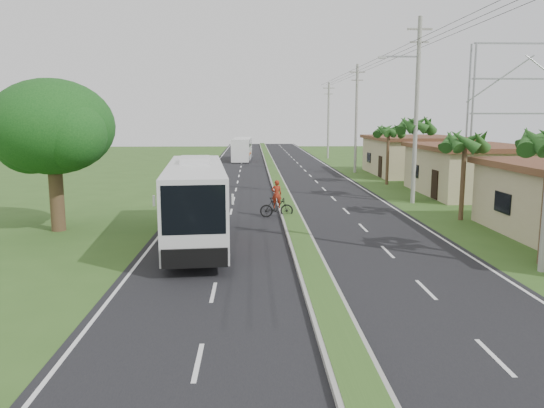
{
  "coord_description": "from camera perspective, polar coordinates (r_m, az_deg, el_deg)",
  "views": [
    {
      "loc": [
        -2.22,
        -16.6,
        5.62
      ],
      "look_at": [
        -1.33,
        6.87,
        1.8
      ],
      "focal_mm": 35.0,
      "sensor_mm": 36.0,
      "label": 1
    }
  ],
  "objects": [
    {
      "name": "ground",
      "position": [
        17.66,
        5.23,
        -9.35
      ],
      "size": [
        180.0,
        180.0,
        0.0
      ],
      "primitive_type": "plane",
      "color": "#33551F",
      "rests_on": "ground"
    },
    {
      "name": "coach_bus_far",
      "position": [
        71.14,
        -3.23,
        6.05
      ],
      "size": [
        2.6,
        10.25,
        2.96
      ],
      "rotation": [
        0.0,
        0.0,
        -0.04
      ],
      "color": "white",
      "rests_on": "ground"
    },
    {
      "name": "utility_pole_d",
      "position": [
        75.36,
        6.08,
        9.04
      ],
      "size": [
        1.6,
        0.28,
        10.5
      ],
      "color": "gray",
      "rests_on": "ground"
    },
    {
      "name": "median_strip",
      "position": [
        37.08,
        1.29,
        0.68
      ],
      "size": [
        1.2,
        160.0,
        0.18
      ],
      "color": "gray",
      "rests_on": "ground"
    },
    {
      "name": "utility_pole_c",
      "position": [
        55.64,
        9.05,
        9.18
      ],
      "size": [
        1.6,
        0.28,
        11.0
      ],
      "color": "gray",
      "rests_on": "ground"
    },
    {
      "name": "palm_verge_d",
      "position": [
        46.07,
        12.42,
        7.7
      ],
      "size": [
        2.4,
        2.4,
        5.25
      ],
      "color": "#473321",
      "rests_on": "ground"
    },
    {
      "name": "shade_tree",
      "position": [
        28.4,
        -22.75,
        7.34
      ],
      "size": [
        6.3,
        6.0,
        7.54
      ],
      "color": "#473321",
      "rests_on": "ground"
    },
    {
      "name": "billboard_lattice",
      "position": [
        52.53,
        25.68,
        9.66
      ],
      "size": [
        10.18,
        1.18,
        12.07
      ],
      "color": "gray",
      "rests_on": "ground"
    },
    {
      "name": "palm_verge_c",
      "position": [
        37.27,
        15.19,
        8.16
      ],
      "size": [
        2.4,
        2.4,
        5.85
      ],
      "color": "#473321",
      "rests_on": "ground"
    },
    {
      "name": "road_asphalt",
      "position": [
        37.09,
        1.28,
        0.54
      ],
      "size": [
        14.0,
        160.0,
        0.02
      ],
      "primitive_type": "cube",
      "color": "black",
      "rests_on": "ground"
    },
    {
      "name": "lane_edge_left",
      "position": [
        37.3,
        -9.05,
        0.46
      ],
      "size": [
        0.12,
        160.0,
        0.01
      ],
      "primitive_type": "cube",
      "color": "silver",
      "rests_on": "ground"
    },
    {
      "name": "utility_pole_b",
      "position": [
        36.22,
        15.23,
        9.93
      ],
      "size": [
        3.2,
        0.28,
        12.0
      ],
      "color": "gray",
      "rests_on": "ground"
    },
    {
      "name": "lane_edge_right",
      "position": [
        38.08,
        11.4,
        0.57
      ],
      "size": [
        0.12,
        160.0,
        0.01
      ],
      "primitive_type": "cube",
      "color": "silver",
      "rests_on": "ground"
    },
    {
      "name": "shop_mid",
      "position": [
        42.03,
        20.58,
        3.52
      ],
      "size": [
        7.6,
        10.6,
        3.67
      ],
      "color": "tan",
      "rests_on": "ground"
    },
    {
      "name": "shop_far",
      "position": [
        55.16,
        14.99,
        5.09
      ],
      "size": [
        8.6,
        11.6,
        3.82
      ],
      "color": "tan",
      "rests_on": "ground"
    },
    {
      "name": "palm_verge_b",
      "position": [
        30.89,
        20.05,
        6.34
      ],
      "size": [
        2.4,
        2.4,
        5.05
      ],
      "color": "#473321",
      "rests_on": "ground"
    },
    {
      "name": "motorcyclist",
      "position": [
        30.15,
        0.5,
        -0.05
      ],
      "size": [
        1.92,
        0.62,
        2.15
      ],
      "rotation": [
        0.0,
        0.0,
        0.04
      ],
      "color": "black",
      "rests_on": "ground"
    },
    {
      "name": "coach_bus_main",
      "position": [
        24.37,
        -8.21,
        0.83
      ],
      "size": [
        3.54,
        11.97,
        3.81
      ],
      "rotation": [
        0.0,
        0.0,
        0.09
      ],
      "color": "silver",
      "rests_on": "ground"
    }
  ]
}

